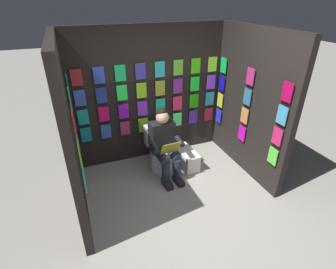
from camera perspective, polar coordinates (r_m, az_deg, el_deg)
ground_plane at (r=3.77m, az=6.07°, el=-18.63°), size 30.00×30.00×0.00m
display_wall_back at (r=4.64m, az=-4.01°, el=8.53°), size 2.79×0.14×2.36m
display_wall_left at (r=4.44m, az=17.61°, el=6.34°), size 0.14×1.88×2.36m
display_wall_right at (r=3.55m, az=-20.80°, el=0.18°), size 0.14×1.88×2.36m
toilet at (r=4.56m, az=-1.81°, el=-3.73°), size 0.41×0.56×0.77m
person_reading at (r=4.24m, az=-0.70°, el=-2.09°), size 0.54×0.70×1.19m
comic_longbox_near at (r=4.70m, az=4.04°, el=-5.16°), size 0.31×0.60×0.32m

